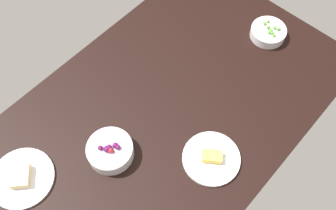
% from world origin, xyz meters
% --- Properties ---
extents(dining_table, '(1.48, 0.93, 0.04)m').
position_xyz_m(dining_table, '(0.00, 0.00, 0.02)').
color(dining_table, black).
rests_on(dining_table, ground).
extents(plate_sandwich, '(0.23, 0.23, 0.04)m').
position_xyz_m(plate_sandwich, '(0.56, -0.19, 0.05)').
color(plate_sandwich, silver).
rests_on(plate_sandwich, dining_table).
extents(bowl_peas, '(0.15, 0.15, 0.06)m').
position_xyz_m(bowl_peas, '(-0.56, 0.08, 0.06)').
color(bowl_peas, silver).
rests_on(bowl_peas, dining_table).
extents(bowl_berries, '(0.17, 0.17, 0.08)m').
position_xyz_m(bowl_berries, '(0.29, -0.02, 0.07)').
color(bowl_berries, silver).
rests_on(bowl_berries, dining_table).
extents(plate_cheese, '(0.21, 0.21, 0.04)m').
position_xyz_m(plate_cheese, '(0.05, 0.26, 0.05)').
color(plate_cheese, silver).
rests_on(plate_cheese, dining_table).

